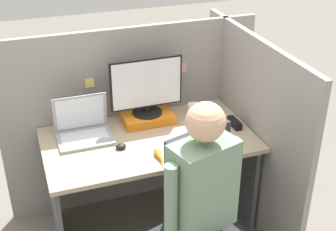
# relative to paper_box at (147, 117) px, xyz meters

# --- Properties ---
(cubicle_panel_back) EXTENTS (1.86, 0.05, 1.36)m
(cubicle_panel_back) POSITION_rel_paper_box_xyz_m (-0.06, 0.17, -0.08)
(cubicle_panel_back) COLOR gray
(cubicle_panel_back) RESTS_ON ground
(cubicle_panel_right) EXTENTS (0.04, 1.41, 1.36)m
(cubicle_panel_right) POSITION_rel_paper_box_xyz_m (0.64, -0.30, -0.08)
(cubicle_panel_right) COLOR gray
(cubicle_panel_right) RESTS_ON ground
(desk) EXTENTS (1.36, 0.75, 0.73)m
(desk) POSITION_rel_paper_box_xyz_m (-0.06, -0.23, -0.22)
(desk) COLOR tan
(desk) RESTS_ON ground
(paper_box) EXTENTS (0.35, 0.24, 0.06)m
(paper_box) POSITION_rel_paper_box_xyz_m (0.00, 0.00, 0.00)
(paper_box) COLOR orange
(paper_box) RESTS_ON desk
(monitor) EXTENTS (0.50, 0.21, 0.40)m
(monitor) POSITION_rel_paper_box_xyz_m (0.00, 0.00, 0.23)
(monitor) COLOR black
(monitor) RESTS_ON paper_box
(laptop) EXTENTS (0.35, 0.26, 0.27)m
(laptop) POSITION_rel_paper_box_xyz_m (-0.46, -0.08, 0.02)
(laptop) COLOR #99999E
(laptop) RESTS_ON desk
(mouse) EXTENTS (0.07, 0.05, 0.03)m
(mouse) POSITION_rel_paper_box_xyz_m (-0.26, -0.29, -0.01)
(mouse) COLOR black
(mouse) RESTS_ON desk
(stapler) EXTENTS (0.05, 0.14, 0.05)m
(stapler) POSITION_rel_paper_box_xyz_m (0.54, -0.27, -0.01)
(stapler) COLOR black
(stapler) RESTS_ON desk
(carrot_toy) EXTENTS (0.04, 0.15, 0.04)m
(carrot_toy) POSITION_rel_paper_box_xyz_m (-0.07, -0.50, -0.01)
(carrot_toy) COLOR orange
(carrot_toy) RESTS_ON desk
(office_chair) EXTENTS (0.58, 0.62, 1.01)m
(office_chair) POSITION_rel_paper_box_xyz_m (0.04, -0.84, -0.24)
(office_chair) COLOR #2D2D33
(office_chair) RESTS_ON ground
(person) EXTENTS (0.46, 0.46, 1.31)m
(person) POSITION_rel_paper_box_xyz_m (-0.00, -0.99, 0.00)
(person) COLOR black
(person) RESTS_ON ground
(coffee_mug) EXTENTS (0.09, 0.09, 0.09)m
(coffee_mug) POSITION_rel_paper_box_xyz_m (0.33, -0.03, 0.01)
(coffee_mug) COLOR white
(coffee_mug) RESTS_ON desk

